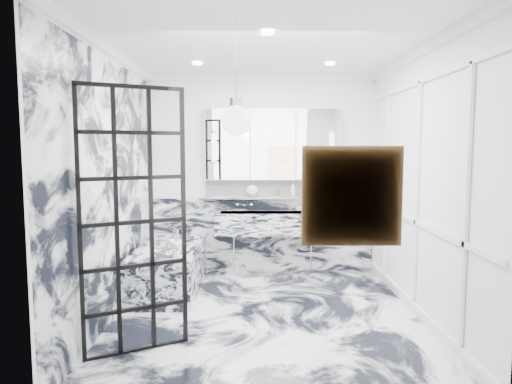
{
  "coord_description": "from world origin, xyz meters",
  "views": [
    {
      "loc": [
        -0.13,
        -4.71,
        1.78
      ],
      "look_at": [
        -0.09,
        0.5,
        1.27
      ],
      "focal_mm": 32.0,
      "sensor_mm": 36.0,
      "label": 1
    }
  ],
  "objects_px": {
    "trough_sink": "(273,223)",
    "bathtub": "(170,268)",
    "crittall_door": "(134,222)",
    "mirror_cabinet": "(273,144)"
  },
  "relations": [
    {
      "from": "mirror_cabinet",
      "to": "crittall_door",
      "type": "bearing_deg",
      "value": -116.72
    },
    {
      "from": "crittall_door",
      "to": "mirror_cabinet",
      "type": "distance_m",
      "value": 2.96
    },
    {
      "from": "trough_sink",
      "to": "bathtub",
      "type": "distance_m",
      "value": 1.55
    },
    {
      "from": "crittall_door",
      "to": "trough_sink",
      "type": "height_order",
      "value": "crittall_door"
    },
    {
      "from": "crittall_door",
      "to": "mirror_cabinet",
      "type": "relative_size",
      "value": 1.2
    },
    {
      "from": "crittall_door",
      "to": "mirror_cabinet",
      "type": "height_order",
      "value": "mirror_cabinet"
    },
    {
      "from": "mirror_cabinet",
      "to": "bathtub",
      "type": "distance_m",
      "value": 2.2
    },
    {
      "from": "crittall_door",
      "to": "bathtub",
      "type": "xyz_separation_m",
      "value": [
        -0.03,
        1.75,
        -0.87
      ]
    },
    {
      "from": "bathtub",
      "to": "crittall_door",
      "type": "bearing_deg",
      "value": -89.09
    },
    {
      "from": "trough_sink",
      "to": "bathtub",
      "type": "height_order",
      "value": "trough_sink"
    }
  ]
}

